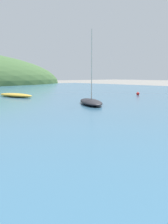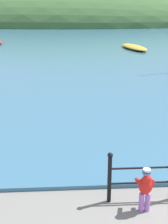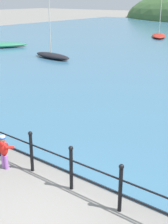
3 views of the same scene
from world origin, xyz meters
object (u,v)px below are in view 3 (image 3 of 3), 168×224
at_px(boat_twin_mast, 1,45).
at_px(boat_mid_harbor, 52,55).
at_px(boat_green_fishing, 159,35).
at_px(child_in_coat, 4,149).

bearing_deg(boat_twin_mast, boat_mid_harbor, -7.64).
distance_m(boat_green_fishing, boat_twin_mast, 18.62).
bearing_deg(child_in_coat, boat_mid_harbor, 128.59).
bearing_deg(child_in_coat, boat_twin_mast, 142.18).
distance_m(child_in_coat, boat_green_fishing, 32.04).
distance_m(child_in_coat, boat_mid_harbor, 16.44).
bearing_deg(boat_mid_harbor, child_in_coat, -51.41).
height_order(boat_green_fishing, boat_mid_harbor, boat_green_fishing).
height_order(boat_mid_harbor, boat_twin_mast, boat_twin_mast).
xyz_separation_m(boat_green_fishing, boat_twin_mast, (-8.25, -16.69, 0.04)).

